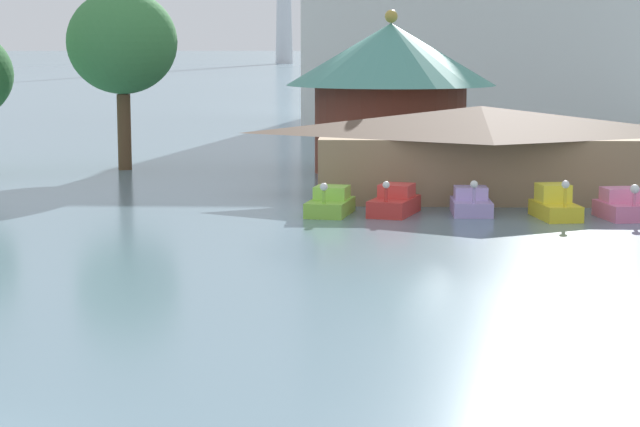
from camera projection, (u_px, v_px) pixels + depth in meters
The scene contains 8 objects.
pedal_boat_lime at pixel (330, 203), 46.85m from camera, with size 2.06×3.07×1.44m.
pedal_boat_red at pixel (395, 202), 46.90m from camera, with size 2.31×3.26×1.50m.
pedal_boat_lavender at pixel (471, 203), 47.00m from camera, with size 1.57×2.59×1.51m.
pedal_boat_yellow at pixel (555, 205), 45.83m from camera, with size 1.83×2.92×1.66m.
pedal_boat_pink at pixel (623, 206), 45.77m from camera, with size 2.13×2.72×1.49m.
boathouse at pixel (480, 149), 52.19m from camera, with size 15.61×8.34×4.12m.
green_roof_pavilion at pixel (391, 86), 61.65m from camera, with size 11.26×11.26×8.69m.
shoreline_tree_mid at pixel (122, 43), 62.50m from camera, with size 6.01×6.01×9.82m.
Camera 1 is at (7.66, -17.46, 6.95)m, focal length 64.47 mm.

